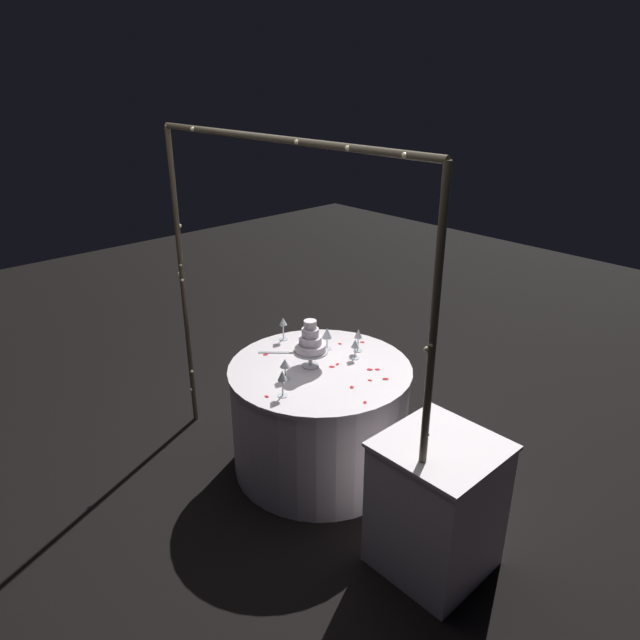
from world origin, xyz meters
name	(u,v)px	position (x,y,z in m)	size (l,w,h in m)	color
ground_plane	(320,463)	(0.00, 0.00, 0.00)	(12.00, 12.00, 0.00)	black
decorative_arch	(277,276)	(0.00, 0.32, 1.42)	(2.15, 0.06, 2.16)	#473D2D
main_table	(320,417)	(0.00, 0.00, 0.37)	(1.16, 1.16, 0.74)	white
side_table	(436,506)	(-1.04, 0.14, 0.38)	(0.56, 0.56, 0.76)	white
tiered_cake	(310,343)	(0.05, 0.04, 0.90)	(0.22, 0.22, 0.31)	silver
wine_glass_0	(282,377)	(-0.11, 0.39, 0.86)	(0.06, 0.06, 0.16)	silver
wine_glass_1	(327,334)	(0.16, -0.21, 0.85)	(0.07, 0.07, 0.15)	silver
wine_glass_2	(358,335)	(0.00, -0.34, 0.85)	(0.06, 0.06, 0.16)	silver
wine_glass_3	(355,345)	(-0.06, -0.25, 0.83)	(0.06, 0.06, 0.13)	silver
wine_glass_4	(283,323)	(0.47, -0.10, 0.86)	(0.06, 0.06, 0.16)	silver
wine_glass_5	(285,364)	(0.03, 0.26, 0.84)	(0.06, 0.06, 0.13)	silver
cake_knife	(284,352)	(0.31, 0.04, 0.74)	(0.22, 0.23, 0.01)	silver
rose_petal_0	(362,342)	(0.07, -0.46, 0.74)	(0.03, 0.02, 0.00)	red
rose_petal_1	(310,340)	(0.34, -0.22, 0.74)	(0.03, 0.02, 0.00)	red
rose_petal_2	(267,396)	(-0.06, 0.47, 0.74)	(0.03, 0.02, 0.00)	red
rose_petal_3	(365,402)	(-0.48, 0.11, 0.74)	(0.03, 0.02, 0.00)	red
rose_petal_4	(266,355)	(0.37, 0.14, 0.74)	(0.04, 0.02, 0.00)	red
rose_petal_5	(378,369)	(-0.27, -0.24, 0.74)	(0.03, 0.02, 0.00)	red
rose_petal_6	(370,380)	(-0.33, -0.10, 0.74)	(0.03, 0.02, 0.00)	red
rose_petal_7	(337,364)	(-0.05, -0.11, 0.74)	(0.03, 0.02, 0.00)	red
rose_petal_8	(386,379)	(-0.38, -0.18, 0.74)	(0.04, 0.03, 0.00)	red
rose_petal_9	(332,367)	(-0.05, -0.06, 0.74)	(0.04, 0.03, 0.00)	red
rose_petal_10	(370,369)	(-0.24, -0.20, 0.74)	(0.04, 0.03, 0.00)	red
rose_petal_11	(352,387)	(-0.31, 0.04, 0.74)	(0.03, 0.02, 0.00)	red
rose_petal_12	(340,344)	(0.15, -0.33, 0.74)	(0.03, 0.02, 0.00)	red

